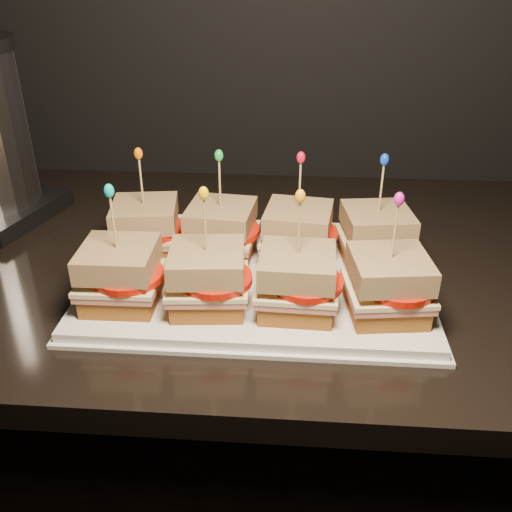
{
  "coord_description": "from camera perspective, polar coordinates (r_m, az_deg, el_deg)",
  "views": [
    {
      "loc": [
        0.08,
        0.88,
        1.31
      ],
      "look_at": [
        0.03,
        1.55,
        0.94
      ],
      "focal_mm": 40.0,
      "sensor_mm": 36.0,
      "label": 1
    }
  ],
  "objects": [
    {
      "name": "sandwich_1_frill",
      "position": [
        0.79,
        -3.74,
        10.0
      ],
      "size": [
        0.01,
        0.01,
        0.02
      ],
      "primitive_type": "ellipsoid",
      "color": "green",
      "rests_on": "sandwich_1_pick"
    },
    {
      "name": "sandwich_6_bread_top",
      "position": [
        0.69,
        4.17,
        -0.92
      ],
      "size": [
        0.09,
        0.09,
        0.03
      ],
      "primitive_type": "cube",
      "rotation": [
        0.0,
        0.0,
        -0.03
      ],
      "color": "brown",
      "rests_on": "sandwich_6_tomato"
    },
    {
      "name": "sandwich_6_cheese",
      "position": [
        0.71,
        4.09,
        -2.85
      ],
      "size": [
        0.1,
        0.1,
        0.01
      ],
      "primitive_type": "cube",
      "rotation": [
        0.0,
        0.0,
        -0.03
      ],
      "color": "beige",
      "rests_on": "sandwich_6_ham"
    },
    {
      "name": "sandwich_2_bread_bot",
      "position": [
        0.84,
        4.15,
        0.59
      ],
      "size": [
        0.1,
        0.1,
        0.02
      ],
      "primitive_type": "cube",
      "rotation": [
        0.0,
        0.0,
        -0.13
      ],
      "color": "brown",
      "rests_on": "platter"
    },
    {
      "name": "sandwich_2_ham",
      "position": [
        0.83,
        4.19,
        1.59
      ],
      "size": [
        0.11,
        0.11,
        0.01
      ],
      "primitive_type": "cube",
      "rotation": [
        0.0,
        0.0,
        -0.13
      ],
      "color": "#B16159",
      "rests_on": "sandwich_2_bread_bot"
    },
    {
      "name": "sandwich_0_cheese",
      "position": [
        0.85,
        -10.91,
        2.49
      ],
      "size": [
        0.11,
        0.11,
        0.01
      ],
      "primitive_type": "cube",
      "rotation": [
        0.0,
        0.0,
        0.14
      ],
      "color": "beige",
      "rests_on": "sandwich_0_ham"
    },
    {
      "name": "sandwich_7_bread_bot",
      "position": [
        0.73,
        12.81,
        -4.69
      ],
      "size": [
        0.1,
        0.1,
        0.02
      ],
      "primitive_type": "cube",
      "rotation": [
        0.0,
        0.0,
        0.13
      ],
      "color": "brown",
      "rests_on": "platter"
    },
    {
      "name": "sandwich_6_bread_bot",
      "position": [
        0.72,
        4.03,
        -4.43
      ],
      "size": [
        0.09,
        0.09,
        0.02
      ],
      "primitive_type": "cube",
      "rotation": [
        0.0,
        0.0,
        -0.03
      ],
      "color": "brown",
      "rests_on": "platter"
    },
    {
      "name": "sandwich_1_pick",
      "position": [
        0.8,
        -3.63,
        6.96
      ],
      "size": [
        0.0,
        0.0,
        0.09
      ],
      "primitive_type": "cylinder",
      "color": "tan",
      "rests_on": "sandwich_1_bread_top"
    },
    {
      "name": "sandwich_3_bread_bot",
      "position": [
        0.84,
        11.71,
        0.31
      ],
      "size": [
        0.1,
        0.1,
        0.02
      ],
      "primitive_type": "cube",
      "rotation": [
        0.0,
        0.0,
        0.14
      ],
      "color": "brown",
      "rests_on": "platter"
    },
    {
      "name": "sandwich_7_frill",
      "position": [
        0.66,
        14.12,
        5.55
      ],
      "size": [
        0.01,
        0.01,
        0.02
      ],
      "primitive_type": "ellipsoid",
      "color": "#CD1A9D",
      "rests_on": "sandwich_7_pick"
    },
    {
      "name": "sandwich_5_bread_top",
      "position": [
        0.7,
        -4.94,
        -0.58
      ],
      "size": [
        0.1,
        0.1,
        0.03
      ],
      "primitive_type": "cube",
      "rotation": [
        0.0,
        0.0,
        0.09
      ],
      "color": "brown",
      "rests_on": "sandwich_5_tomato"
    },
    {
      "name": "sandwich_7_ham",
      "position": [
        0.72,
        12.95,
        -3.6
      ],
      "size": [
        0.11,
        0.11,
        0.01
      ],
      "primitive_type": "cube",
      "rotation": [
        0.0,
        0.0,
        0.13
      ],
      "color": "#B16159",
      "rests_on": "sandwich_7_bread_bot"
    },
    {
      "name": "sandwich_2_pick",
      "position": [
        0.79,
        4.39,
        6.73
      ],
      "size": [
        0.0,
        0.0,
        0.09
      ],
      "primitive_type": "cylinder",
      "color": "tan",
      "rests_on": "sandwich_2_bread_top"
    },
    {
      "name": "sandwich_0_tomato",
      "position": [
        0.84,
        -10.27,
        2.75
      ],
      "size": [
        0.09,
        0.09,
        0.01
      ],
      "primitive_type": "cylinder",
      "color": "red",
      "rests_on": "sandwich_0_cheese"
    },
    {
      "name": "sandwich_1_tomato",
      "position": [
        0.82,
        -2.72,
        2.54
      ],
      "size": [
        0.09,
        0.09,
        0.01
      ],
      "primitive_type": "cylinder",
      "color": "red",
      "rests_on": "sandwich_1_cheese"
    },
    {
      "name": "sandwich_5_ham",
      "position": [
        0.72,
        -4.82,
        -2.97
      ],
      "size": [
        0.11,
        0.1,
        0.01
      ],
      "primitive_type": "cube",
      "rotation": [
        0.0,
        0.0,
        0.09
      ],
      "color": "#B16159",
      "rests_on": "sandwich_5_bread_bot"
    },
    {
      "name": "sandwich_3_frill",
      "position": [
        0.79,
        12.73,
        9.39
      ],
      "size": [
        0.01,
        0.01,
        0.02
      ],
      "primitive_type": "ellipsoid",
      "color": "blue",
      "rests_on": "sandwich_3_pick"
    },
    {
      "name": "sandwich_6_ham",
      "position": [
        0.71,
        4.07,
        -3.33
      ],
      "size": [
        0.1,
        0.1,
        0.01
      ],
      "primitive_type": "cube",
      "rotation": [
        0.0,
        0.0,
        -0.03
      ],
      "color": "#B16159",
      "rests_on": "sandwich_6_bread_bot"
    },
    {
      "name": "sandwich_3_tomato",
      "position": [
        0.83,
        12.79,
        1.97
      ],
      "size": [
        0.09,
        0.09,
        0.01
      ],
      "primitive_type": "cylinder",
      "color": "red",
      "rests_on": "sandwich_3_cheese"
    },
    {
      "name": "sandwich_4_bread_bot",
      "position": [
        0.75,
        -13.19,
        -3.64
      ],
      "size": [
        0.09,
        0.09,
        0.02
      ],
      "primitive_type": "cube",
      "rotation": [
        0.0,
        0.0,
        0.02
      ],
      "color": "brown",
      "rests_on": "platter"
    },
    {
      "name": "sandwich_3_bread_top",
      "position": [
        0.82,
        12.06,
        3.44
      ],
      "size": [
        0.1,
        0.1,
        0.03
      ],
      "primitive_type": "cube",
      "rotation": [
        0.0,
        0.0,
        0.14
      ],
      "color": "brown",
      "rests_on": "sandwich_3_tomato"
    },
    {
      "name": "sandwich_6_frill",
      "position": [
        0.65,
        4.45,
        5.99
      ],
      "size": [
        0.01,
        0.01,
        0.02
      ],
      "primitive_type": "ellipsoid",
      "color": "orange",
      "rests_on": "sandwich_6_pick"
    },
    {
      "name": "sandwich_6_pick",
      "position": [
        0.67,
        4.31,
        2.45
      ],
      "size": [
        0.0,
        0.0,
        0.09
      ],
      "primitive_type": "cylinder",
      "color": "tan",
      "rests_on": "sandwich_6_bread_top"
    },
    {
      "name": "cabinet",
      "position": [
        1.21,
        -10.58,
        -18.81
      ],
      "size": [
        2.52,
        0.66,
        0.84
      ],
      "primitive_type": "cube",
      "color": "black",
      "rests_on": "ground"
    },
    {
      "name": "sandwich_2_cheese",
      "position": [
        0.83,
        4.2,
        2.02
      ],
      "size": [
        0.11,
        0.11,
        0.01
      ],
      "primitive_type": "cube",
      "rotation": [
        0.0,
        0.0,
        -0.13
      ],
      "color": "beige",
      "rests_on": "sandwich_2_ham"
    },
    {
      "name": "sandwich_4_ham",
      "position": [
        0.74,
        -13.33,
        -2.57
      ],
      "size": [
        0.1,
        0.1,
        0.01
      ],
      "primitive_type": "cube",
      "rotation": [
        0.0,
        0.0,
        0.02
      ],
      "color": "#B16159",
      "rests_on": "sandwich_4_bread_bot"
    },
    {
      "name": "sandwich_2_bread_top",
      "position": [
        0.81,
        4.27,
        3.75
      ],
      "size": [
        0.1,
        0.1,
        0.03
      ],
      "primitive_type": "cube",
      "rotation": [
        0.0,
        0.0,
        -0.13
      ],
      "color": "brown",
      "rests_on": "sandwich_2_tomato"
    },
    {
      "name": "sandwich_7_pick",
      "position": [
        0.68,
        13.68,
        2.08
      ],
      "size": [
        0.0,
        0.0,
        0.09
      ],
      "primitive_type": "cylinder",
      "color": "tan",
      "rests_on": "sandwich_7_bread_top"
    },
    {
      "name": "sandwich_2_tomato",
      "position": [
        0.82,
        5.06,
        2.27
      ],
      "size": [
        0.09,
        0.09,
        0.01
      ],
      "primitive_type": "cylinder",
      "color": "red",
      "rests_on": "sandwich_2_cheese"
    },
    {
      "name": "sandwich_0_frill",
      "position": [
        0.81,
        -11.69,
        10.01
      ],
      "size": [
        0.01,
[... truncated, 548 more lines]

